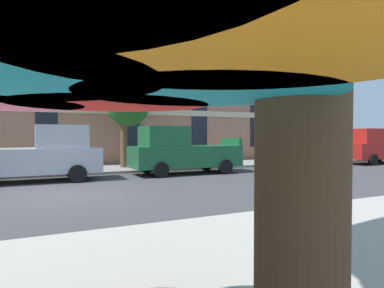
% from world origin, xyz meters
% --- Properties ---
extents(ground_plane, '(120.00, 120.00, 0.00)m').
position_xyz_m(ground_plane, '(0.00, 0.00, 0.00)').
color(ground_plane, '#424244').
extents(sidewalk_far, '(56.00, 3.60, 0.12)m').
position_xyz_m(sidewalk_far, '(0.00, 6.80, 0.06)').
color(sidewalk_far, gray).
rests_on(sidewalk_far, ground).
extents(apartment_building, '(41.04, 12.08, 19.20)m').
position_xyz_m(apartment_building, '(0.00, 14.99, 9.60)').
color(apartment_building, '#A87056').
rests_on(apartment_building, ground).
extents(pickup_silver, '(5.10, 2.12, 2.20)m').
position_xyz_m(pickup_silver, '(-0.55, 3.70, 1.03)').
color(pickup_silver, '#A8AAB2').
rests_on(pickup_silver, ground).
extents(pickup_green, '(5.10, 2.12, 2.20)m').
position_xyz_m(pickup_green, '(5.49, 3.70, 1.03)').
color(pickup_green, '#195933').
rests_on(pickup_green, ground).
extents(sedan_green, '(4.40, 1.98, 1.78)m').
position_xyz_m(sedan_green, '(12.98, 3.70, 0.95)').
color(sedan_green, '#195933').
rests_on(sedan_green, ground).
extents(pickup_red, '(5.10, 2.12, 2.20)m').
position_xyz_m(pickup_red, '(18.84, 3.70, 1.03)').
color(pickup_red, '#B21E19').
rests_on(pickup_red, ground).
extents(street_tree_middle, '(2.29, 2.43, 4.70)m').
position_xyz_m(street_tree_middle, '(3.86, 6.92, 3.46)').
color(street_tree_middle, brown).
rests_on(street_tree_middle, ground).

